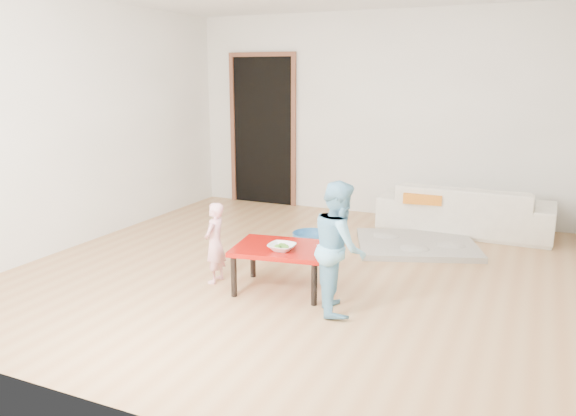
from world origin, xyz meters
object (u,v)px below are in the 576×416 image
Objects in this scene: red_table at (282,268)px; child_blue at (339,247)px; bowl at (282,247)px; basin at (311,238)px; sofa at (465,208)px; child_pink at (215,243)px.

child_blue is at bearing -18.42° from red_table.
bowl is 0.55m from child_blue.
basin is at bearing 101.51° from red_table.
sofa is 3.18m from child_pink.
bowl reaches higher than red_table.
red_table is at bearing 91.90° from child_pink.
child_blue is (0.58, -0.19, 0.32)m from red_table.
sofa is 2.83m from child_blue.
child_pink is at bearing -174.25° from red_table.
sofa is 2.68× the size of child_pink.
red_table is 1.39m from basin.
red_table is 3.52× the size of bowl.
child_pink is at bearing 56.72° from sofa.
red_table is (-1.18, -2.57, -0.09)m from sofa.
sofa is at bearing 141.80° from child_pink.
bowl is 1.53m from basin.
child_blue is at bearing 79.93° from child_pink.
child_blue is at bearing -10.15° from bowl.
red_table is at bearing 44.99° from child_blue.
child_pink reaches higher than bowl.
red_table is 0.65m from child_pink.
basin is (-1.45, -1.21, -0.22)m from sofa.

